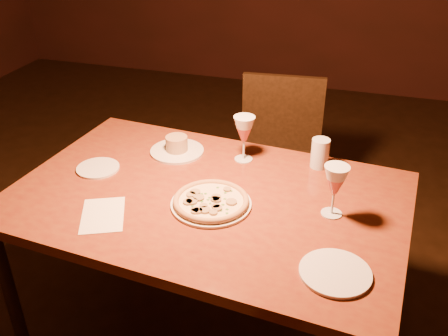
# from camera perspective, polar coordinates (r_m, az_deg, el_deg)

# --- Properties ---
(dining_table) EXTENTS (1.54, 1.07, 0.79)m
(dining_table) POSITION_cam_1_polar(r_m,az_deg,el_deg) (1.92, -1.97, -4.81)
(dining_table) COLOR brown
(dining_table) RESTS_ON floor
(chair_far) EXTENTS (0.48, 0.48, 0.92)m
(chair_far) POSITION_cam_1_polar(r_m,az_deg,el_deg) (2.74, 6.19, 1.60)
(chair_far) COLOR black
(chair_far) RESTS_ON floor
(pizza_plate) EXTENTS (0.29, 0.29, 0.03)m
(pizza_plate) POSITION_cam_1_polar(r_m,az_deg,el_deg) (1.81, -1.49, -3.83)
(pizza_plate) COLOR silver
(pizza_plate) RESTS_ON dining_table
(ramekin_saucer) EXTENTS (0.23, 0.23, 0.07)m
(ramekin_saucer) POSITION_cam_1_polar(r_m,az_deg,el_deg) (2.17, -5.41, 2.38)
(ramekin_saucer) COLOR silver
(ramekin_saucer) RESTS_ON dining_table
(wine_glass_far) EXTENTS (0.09, 0.09, 0.20)m
(wine_glass_far) POSITION_cam_1_polar(r_m,az_deg,el_deg) (2.07, 2.29, 3.37)
(wine_glass_far) COLOR #BB4D4E
(wine_glass_far) RESTS_ON dining_table
(wine_glass_right) EXTENTS (0.09, 0.09, 0.19)m
(wine_glass_right) POSITION_cam_1_polar(r_m,az_deg,el_deg) (1.76, 12.49, -2.56)
(wine_glass_right) COLOR #BB4D4E
(wine_glass_right) RESTS_ON dining_table
(water_tumbler) EXTENTS (0.07, 0.07, 0.12)m
(water_tumbler) POSITION_cam_1_polar(r_m,az_deg,el_deg) (2.07, 10.91, 1.68)
(water_tumbler) COLOR silver
(water_tumbler) RESTS_ON dining_table
(side_plate_left) EXTENTS (0.17, 0.17, 0.01)m
(side_plate_left) POSITION_cam_1_polar(r_m,az_deg,el_deg) (2.11, -14.21, -0.01)
(side_plate_left) COLOR silver
(side_plate_left) RESTS_ON dining_table
(side_plate_near) EXTENTS (0.22, 0.22, 0.01)m
(side_plate_near) POSITION_cam_1_polar(r_m,az_deg,el_deg) (1.56, 12.59, -11.59)
(side_plate_near) COLOR silver
(side_plate_near) RESTS_ON dining_table
(menu_card) EXTENTS (0.22, 0.26, 0.00)m
(menu_card) POSITION_cam_1_polar(r_m,az_deg,el_deg) (1.82, -13.69, -5.23)
(menu_card) COLOR white
(menu_card) RESTS_ON dining_table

